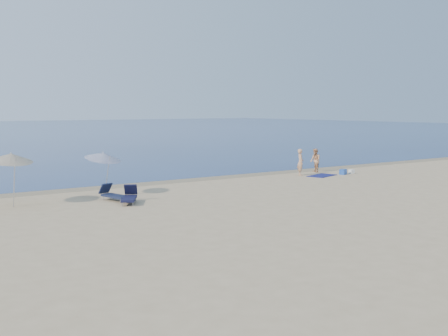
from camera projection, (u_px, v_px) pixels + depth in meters
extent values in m
cube|color=#847254|center=(231.00, 176.00, 34.54)|extent=(240.00, 1.60, 0.00)
imported|color=tan|center=(300.00, 162.00, 35.06)|extent=(0.65, 0.72, 1.66)
imported|color=tan|center=(315.00, 160.00, 36.78)|extent=(0.81, 0.91, 1.56)
cube|color=#101452|center=(322.00, 176.00, 34.88)|extent=(2.21, 1.63, 0.03)
cube|color=white|center=(352.00, 172.00, 36.04)|extent=(0.33, 0.29, 0.26)
cube|color=#204EB1|center=(343.00, 172.00, 35.58)|extent=(0.56, 0.47, 0.33)
cylinder|color=silver|center=(107.00, 177.00, 26.44)|extent=(0.19, 0.43, 1.99)
cone|color=silver|center=(103.00, 156.00, 26.67)|extent=(2.24, 2.26, 0.66)
sphere|color=silver|center=(103.00, 152.00, 26.65)|extent=(0.06, 0.06, 0.06)
cylinder|color=silver|center=(14.00, 183.00, 23.73)|extent=(0.10, 0.38, 2.16)
cone|color=#F2E4C7|center=(11.00, 157.00, 23.89)|extent=(2.10, 2.13, 0.62)
sphere|color=silver|center=(11.00, 153.00, 23.86)|extent=(0.06, 0.06, 0.06)
cube|color=#141C38|center=(116.00, 196.00, 25.43)|extent=(0.91, 1.62, 0.10)
cube|color=#141C38|center=(105.00, 188.00, 25.90)|extent=(0.63, 0.49, 0.49)
cylinder|color=#A5A5AD|center=(120.00, 198.00, 25.61)|extent=(0.03, 0.03, 0.22)
cube|color=black|center=(129.00, 199.00, 24.72)|extent=(1.29, 1.64, 0.10)
cube|color=black|center=(131.00, 189.00, 25.47)|extent=(0.69, 0.62, 0.51)
cylinder|color=#A5A5AD|center=(134.00, 201.00, 24.75)|extent=(0.03, 0.03, 0.23)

